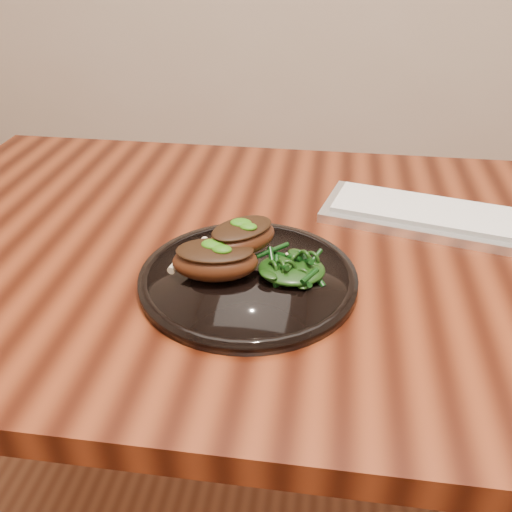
{
  "coord_description": "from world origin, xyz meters",
  "views": [
    {
      "loc": [
        -0.09,
        -0.75,
        1.19
      ],
      "look_at": [
        -0.18,
        -0.09,
        0.78
      ],
      "focal_mm": 40.0,
      "sensor_mm": 36.0,
      "label": 1
    }
  ],
  "objects": [
    {
      "name": "keyboard",
      "position": [
        0.14,
        0.09,
        0.76
      ],
      "size": [
        0.49,
        0.24,
        0.02
      ],
      "color": "silver",
      "rests_on": "desk"
    },
    {
      "name": "greens_heap",
      "position": [
        -0.13,
        -0.11,
        0.78
      ],
      "size": [
        0.09,
        0.08,
        0.03
      ],
      "color": "black",
      "rests_on": "plate"
    },
    {
      "name": "lamb_chop_back",
      "position": [
        -0.2,
        -0.08,
        0.81
      ],
      "size": [
        0.12,
        0.12,
        0.05
      ],
      "color": "#401C0C",
      "rests_on": "plate"
    },
    {
      "name": "plate",
      "position": [
        -0.19,
        -0.11,
        0.76
      ],
      "size": [
        0.3,
        0.3,
        0.02
      ],
      "color": "black",
      "rests_on": "desk"
    },
    {
      "name": "lamb_chop_front",
      "position": [
        -0.23,
        -0.12,
        0.79
      ],
      "size": [
        0.12,
        0.09,
        0.05
      ],
      "color": "#401C0C",
      "rests_on": "plate"
    },
    {
      "name": "herb_smear",
      "position": [
        -0.22,
        -0.05,
        0.77
      ],
      "size": [
        0.07,
        0.05,
        0.0
      ],
      "primitive_type": "ellipsoid",
      "color": "#184F08",
      "rests_on": "plate"
    },
    {
      "name": "desk",
      "position": [
        0.0,
        0.0,
        0.67
      ],
      "size": [
        1.6,
        0.8,
        0.75
      ],
      "color": "black",
      "rests_on": "ground"
    }
  ]
}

